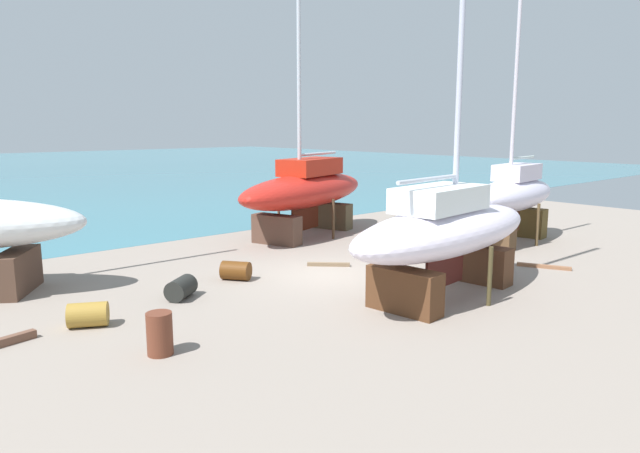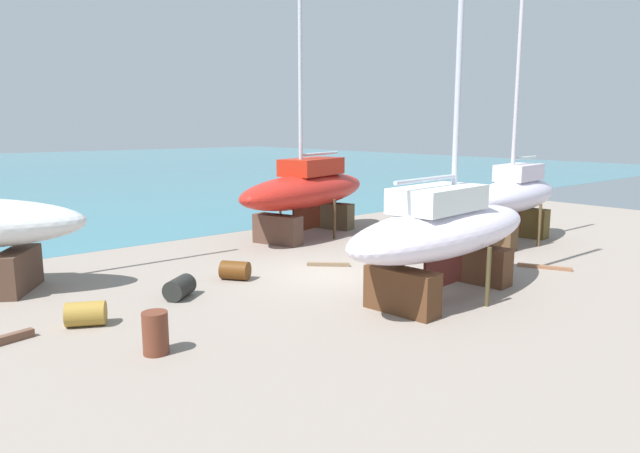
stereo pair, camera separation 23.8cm
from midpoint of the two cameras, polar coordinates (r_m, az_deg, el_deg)
ground_plane at (r=16.54m, az=7.69°, el=-6.86°), size 46.17×46.17×0.00m
sailboat_far_slipway at (r=16.35m, az=11.95°, el=-0.38°), size 8.18×3.31×13.69m
sailboat_small_center at (r=25.02m, az=-1.72°, el=3.60°), size 8.99×5.06×12.63m
sailboat_mid_port at (r=24.80m, az=18.31°, el=2.85°), size 6.79×2.88×10.72m
barrel_blue_faded at (r=12.75m, az=-16.15°, el=-10.17°), size 0.77×0.77×0.92m
barrel_tipped_right at (r=15.03m, az=-22.45°, el=-8.09°), size 1.08×0.95×0.60m
barrel_rust_mid at (r=16.59m, az=-14.02°, el=-5.96°), size 1.10×1.04×0.60m
barrel_tipped_center at (r=18.22m, az=-8.72°, el=-4.35°), size 0.99×1.05×0.59m
timber_plank_far at (r=20.92m, az=21.02°, el=-3.72°), size 0.89×1.66×0.11m
timber_short_cross at (r=19.79m, az=0.51°, el=-3.78°), size 1.15×1.13×0.12m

